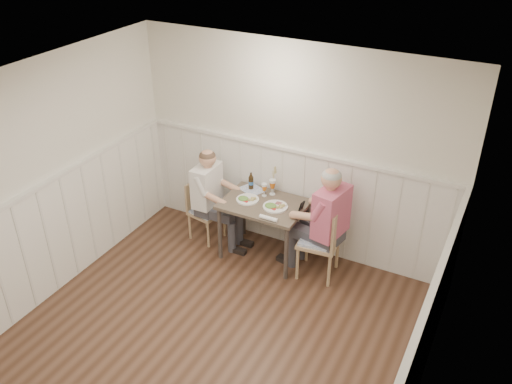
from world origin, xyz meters
TOP-DOWN VIEW (x-y plane):
  - ground_plane at (0.00, 0.00)m, footprint 4.50×4.50m
  - room_shell at (0.00, 0.00)m, footprint 4.04×4.54m
  - wainscot at (0.00, 0.69)m, footprint 4.00×4.49m
  - dining_table at (-0.19, 1.84)m, footprint 0.98×0.70m
  - chair_right at (0.59, 1.81)m, footprint 0.48×0.48m
  - chair_left at (-1.06, 1.85)m, footprint 0.43×0.43m
  - man_in_pink at (0.61, 1.83)m, footprint 0.72×0.51m
  - diner_cream at (-0.93, 1.82)m, footprint 0.60×0.42m
  - plate_man at (-0.04, 1.80)m, footprint 0.29×0.29m
  - plate_diner at (-0.41, 1.80)m, footprint 0.27×0.27m
  - beer_glass_a at (-0.19, 2.07)m, footprint 0.08×0.08m
  - beer_glass_b at (-0.26, 1.99)m, footprint 0.07×0.07m
  - beer_bottle at (-0.49, 2.07)m, footprint 0.06×0.06m
  - rolled_napkin at (0.02, 1.53)m, footprint 0.21×0.05m
  - grass_vase at (-0.22, 2.14)m, footprint 0.04×0.04m
  - gingham_mat at (-0.46, 2.06)m, footprint 0.36×0.33m

SIDE VIEW (x-z plane):
  - ground_plane at x=0.00m, z-range 0.00..0.00m
  - chair_left at x=-1.06m, z-range 0.03..0.82m
  - chair_right at x=0.59m, z-range 0.04..0.97m
  - diner_cream at x=-0.93m, z-range -0.11..1.20m
  - man_in_pink at x=0.61m, z-range -0.12..1.31m
  - dining_table at x=-0.19m, z-range 0.28..1.03m
  - wainscot at x=0.00m, z-range 0.02..1.36m
  - gingham_mat at x=-0.46m, z-range 0.75..0.76m
  - plate_diner at x=-0.41m, z-range 0.74..0.81m
  - rolled_napkin at x=0.02m, z-range 0.75..0.80m
  - plate_man at x=-0.04m, z-range 0.74..0.81m
  - beer_bottle at x=-0.49m, z-range 0.74..0.96m
  - beer_glass_b at x=-0.26m, z-range 0.78..0.95m
  - beer_glass_a at x=-0.19m, z-range 0.78..0.98m
  - grass_vase at x=-0.22m, z-range 0.73..1.10m
  - room_shell at x=0.00m, z-range 0.22..2.82m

